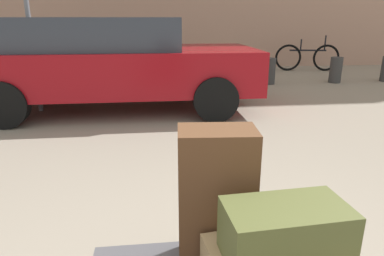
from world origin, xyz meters
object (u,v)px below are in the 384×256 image
Objects in this scene: parked_car at (113,62)px; bollard_kerb_mid at (336,70)px; duffel_bag_olive_topmost_pile at (285,232)px; bicycle_leaning at (307,57)px; suitcase_brown_rear_right at (216,198)px; no_parking_sign at (27,5)px; bollard_kerb_near at (269,71)px.

bollard_kerb_mid is (4.74, 1.87, -0.47)m from parked_car.
bicycle_leaning is (3.82, 8.21, -0.31)m from duffel_bag_olive_topmost_pile.
no_parking_sign reaches higher than suitcase_brown_rear_right.
bollard_kerb_mid is (-0.14, -1.83, -0.09)m from bicycle_leaning.
parked_car reaches higher than duffel_bag_olive_topmost_pile.
no_parking_sign is (-2.05, 4.24, 0.93)m from suitcase_brown_rear_right.
bollard_kerb_mid is at bearing 21.56° from parked_car.
bollard_kerb_near is (-1.70, -1.83, -0.09)m from bicycle_leaning.
duffel_bag_olive_topmost_pile is (0.20, -0.30, 0.02)m from suitcase_brown_rear_right.
no_parking_sign is (-4.37, -1.84, 1.31)m from bollard_kerb_near.
suitcase_brown_rear_right is at bearing -64.24° from no_parking_sign.
duffel_bag_olive_topmost_pile is 6.73m from bollard_kerb_near.
suitcase_brown_rear_right reaches higher than bollard_kerb_mid.
parked_car is at bearing 105.88° from suitcase_brown_rear_right.
bollard_kerb_near is at bearing 30.47° from parked_car.
suitcase_brown_rear_right is 1.45× the size of duffel_bag_olive_topmost_pile.
parked_car is (-1.06, 4.50, 0.08)m from duffel_bag_olive_topmost_pile.
no_parking_sign is at bearing -162.77° from bollard_kerb_mid.
duffel_bag_olive_topmost_pile is 0.25× the size of bicycle_leaning.
bollard_kerb_mid is at bearing 17.23° from no_parking_sign.
duffel_bag_olive_topmost_pile is at bearing -63.70° from no_parking_sign.
bicycle_leaning is (4.02, 7.91, -0.29)m from suitcase_brown_rear_right.
duffel_bag_olive_topmost_pile is at bearing -76.72° from parked_car.
no_parking_sign is at bearing 178.24° from parked_car.
bollard_kerb_near is at bearing 73.35° from suitcase_brown_rear_right.
no_parking_sign reaches higher than bollard_kerb_near.
bicycle_leaning is 1.84m from bollard_kerb_mid.
duffel_bag_olive_topmost_pile is 0.77× the size of bollard_kerb_mid.
duffel_bag_olive_topmost_pile is at bearing -114.97° from bicycle_leaning.
parked_car is at bearing 99.37° from duffel_bag_olive_topmost_pile.
parked_car reaches higher than bollard_kerb_near.
suitcase_brown_rear_right is 7.22m from bollard_kerb_mid.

